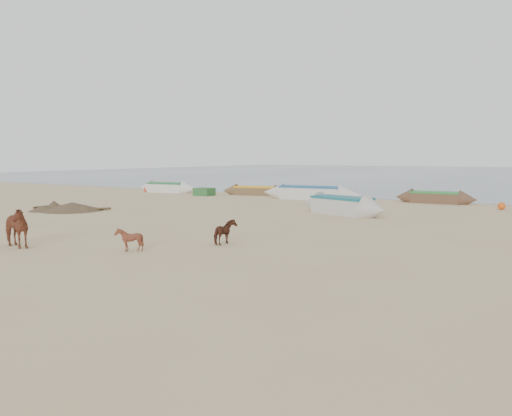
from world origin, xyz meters
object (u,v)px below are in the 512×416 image
at_px(near_canoe, 342,205).
at_px(cow_adult, 13,227).
at_px(calf_right, 226,232).
at_px(calf_front, 129,239).

bearing_deg(near_canoe, cow_adult, -91.60).
distance_m(calf_right, near_canoe, 10.85).
height_order(cow_adult, calf_right, cow_adult).
height_order(cow_adult, near_canoe, cow_adult).
xyz_separation_m(cow_adult, calf_front, (3.93, 1.54, -0.30)).
distance_m(cow_adult, calf_front, 4.23).
xyz_separation_m(cow_adult, near_canoe, (6.09, 15.11, -0.23)).
distance_m(cow_adult, near_canoe, 16.29).
bearing_deg(calf_right, cow_adult, 100.23).
xyz_separation_m(cow_adult, calf_right, (5.93, 4.26, -0.27)).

